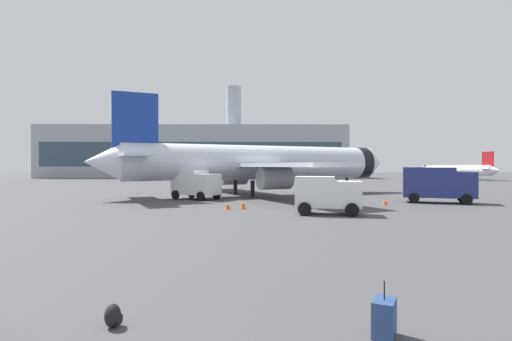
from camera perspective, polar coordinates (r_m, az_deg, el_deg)
airplane_at_gate at (r=45.00m, az=0.29°, el=1.08°), size 33.89×31.14×10.50m
airplane_taxiing at (r=109.35m, az=26.41°, el=0.04°), size 19.36×21.08×6.52m
service_truck at (r=40.38m, az=-8.56°, el=-1.78°), size 5.19×4.57×2.90m
fuel_truck at (r=39.76m, az=24.27°, el=-1.64°), size 6.46×4.28×3.20m
cargo_van at (r=28.03m, az=10.01°, el=-3.19°), size 4.69×3.01×2.60m
safety_cone_near at (r=28.78m, az=7.53°, el=-5.32°), size 0.44×0.44×0.67m
safety_cone_mid at (r=31.01m, az=-4.03°, el=-4.88°), size 0.44×0.44×0.68m
safety_cone_far at (r=31.19m, az=-1.83°, el=-4.74°), size 0.44×0.44×0.79m
safety_cone_outer at (r=36.24m, az=17.78°, el=-4.16°), size 0.44×0.44×0.61m
rolling_suitcase at (r=8.67m, az=17.68°, el=-19.19°), size 0.64×0.75×1.10m
traveller_backpack at (r=9.30m, az=-19.51°, el=-18.82°), size 0.36×0.40×0.48m
terminal_building at (r=118.40m, az=-8.35°, el=2.56°), size 83.83×22.06×26.29m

